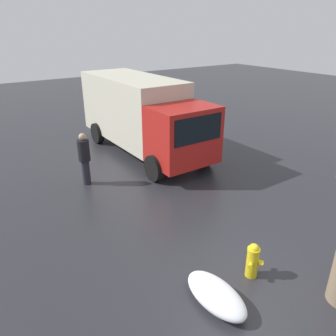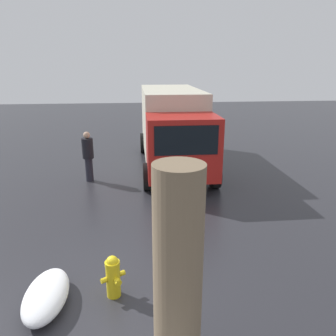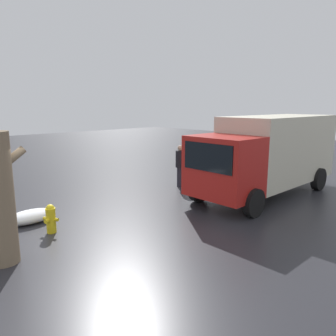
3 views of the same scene
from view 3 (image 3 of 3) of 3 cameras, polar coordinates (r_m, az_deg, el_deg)
The scene contains 5 objects.
ground_plane at distance 9.58m, azimuth -19.57°, elevation -10.53°, with size 60.00×60.00×0.00m, color #28282D.
fire_hydrant at distance 9.44m, azimuth -19.74°, elevation -8.24°, with size 0.37×0.44×0.79m.
delivery_truck at distance 13.02m, azimuth 17.21°, elevation 2.66°, with size 7.00×2.51×2.98m.
pedestrian at distance 13.67m, azimuth 2.13°, elevation 0.66°, with size 0.38×0.38×1.75m.
snow_pile_by_hydrant at distance 10.46m, azimuth -22.84°, elevation -7.81°, with size 1.44×0.72×0.39m.
Camera 3 is at (-3.42, -8.27, 3.42)m, focal length 35.00 mm.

